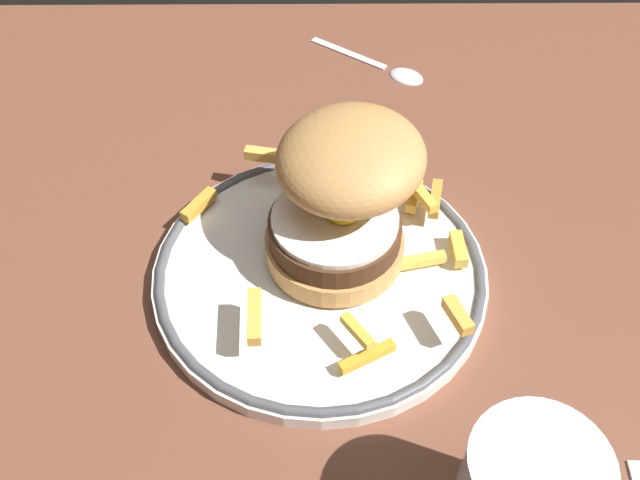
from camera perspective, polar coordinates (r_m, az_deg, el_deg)
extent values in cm
cube|color=brown|center=(57.35, 5.21, -7.74)|extent=(124.48, 88.64, 4.00)
cylinder|color=white|center=(57.68, 0.00, -2.64)|extent=(25.56, 25.56, 1.20)
torus|color=#4C4C51|center=(57.22, 0.00, -2.27)|extent=(25.16, 25.16, 0.80)
cylinder|color=tan|center=(57.08, 1.10, -0.42)|extent=(10.58, 10.58, 1.80)
cylinder|color=#442817|center=(55.74, 1.12, 0.80)|extent=(9.96, 9.96, 1.82)
cylinder|color=white|center=(54.89, 1.14, 1.62)|extent=(9.41, 9.41, 0.50)
ellipsoid|color=yellow|center=(54.54, 1.77, 2.24)|extent=(2.60, 2.60, 1.40)
ellipsoid|color=tan|center=(53.38, 2.32, 6.20)|extent=(15.43, 15.35, 5.76)
cube|color=gold|center=(51.80, 3.61, -8.83)|extent=(4.07, 2.64, 0.72)
cube|color=gold|center=(57.31, 7.71, -1.55)|extent=(3.84, 1.54, 0.75)
cube|color=gold|center=(58.36, 10.47, -0.68)|extent=(1.10, 3.11, 0.98)
cube|color=gold|center=(59.68, 7.90, 3.23)|extent=(2.01, 3.06, 0.79)
cube|color=gold|center=(61.47, -9.20, 2.66)|extent=(2.72, 3.46, 0.87)
cube|color=gold|center=(62.38, -0.37, 4.17)|extent=(1.59, 3.49, 0.72)
cube|color=#C48B31|center=(60.78, 8.77, 3.13)|extent=(1.57, 3.89, 0.81)
cube|color=gold|center=(60.02, 3.05, 4.29)|extent=(2.82, 4.06, 0.86)
cube|color=gold|center=(52.07, 10.42, -5.64)|extent=(1.96, 3.06, 0.93)
cube|color=gold|center=(51.22, 2.84, -6.91)|extent=(2.32, 2.89, 0.71)
cube|color=gold|center=(51.36, -5.01, -5.80)|extent=(1.12, 4.31, 0.93)
cube|color=orange|center=(62.01, 1.16, 6.51)|extent=(4.48, 2.67, 0.99)
cube|color=gold|center=(61.83, 7.15, 3.33)|extent=(1.76, 3.32, 0.91)
cube|color=#EBAB48|center=(62.47, -4.13, 6.47)|extent=(3.63, 1.56, 0.90)
cube|color=silver|center=(80.42, 2.17, 14.07)|extent=(7.81, 5.85, 0.32)
ellipsoid|color=silver|center=(77.46, 6.60, 12.45)|extent=(4.44, 4.20, 0.90)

